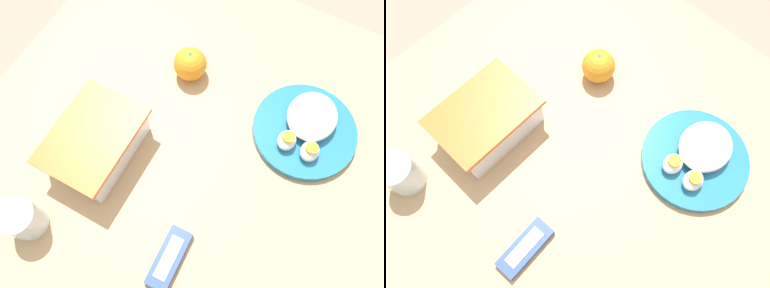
% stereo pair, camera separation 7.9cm
% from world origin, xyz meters
% --- Properties ---
extents(ground_plane, '(10.00, 10.00, 0.00)m').
position_xyz_m(ground_plane, '(0.00, 0.00, 0.00)').
color(ground_plane, gray).
extents(table, '(1.05, 0.96, 0.74)m').
position_xyz_m(table, '(0.00, 0.00, 0.65)').
color(table, tan).
rests_on(table, ground_plane).
extents(food_container, '(0.21, 0.15, 0.09)m').
position_xyz_m(food_container, '(-0.07, 0.17, 0.78)').
color(food_container, white).
rests_on(food_container, table).
extents(orange_fruit, '(0.08, 0.08, 0.08)m').
position_xyz_m(orange_fruit, '(0.20, 0.09, 0.78)').
color(orange_fruit, orange).
rests_on(orange_fruit, table).
extents(rice_plate, '(0.23, 0.23, 0.06)m').
position_xyz_m(rice_plate, '(0.19, -0.20, 0.76)').
color(rice_plate, teal).
rests_on(rice_plate, table).
extents(candy_bar, '(0.12, 0.05, 0.02)m').
position_xyz_m(candy_bar, '(-0.19, -0.08, 0.75)').
color(candy_bar, '#334C9E').
rests_on(candy_bar, table).
extents(drinking_glass, '(0.07, 0.07, 0.08)m').
position_xyz_m(drinking_glass, '(-0.27, 0.21, 0.78)').
color(drinking_glass, silver).
rests_on(drinking_glass, table).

